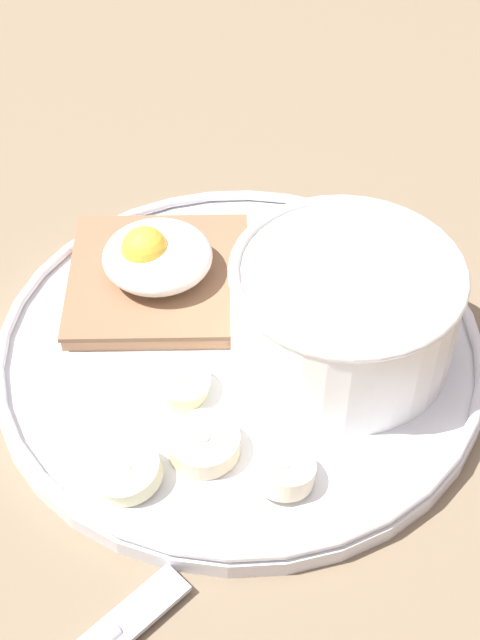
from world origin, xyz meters
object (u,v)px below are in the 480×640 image
object	(u,v)px
poached_egg	(155,255)
banana_slice_right	(127,472)
oatmeal_bowl	(343,303)
banana_slice_left	(284,471)
toast_slice	(159,278)
banana_slice_back	(181,383)
banana_slice_front	(204,444)

from	to	relation	value
poached_egg	banana_slice_right	distance (cm)	13.36
oatmeal_bowl	banana_slice_left	distance (cm)	9.76
toast_slice	poached_egg	distance (cm)	1.82
toast_slice	banana_slice_back	distance (cm)	8.10
banana_slice_left	banana_slice_back	bearing A→B (deg)	135.67
banana_slice_front	banana_slice_right	size ratio (longest dim) A/B	1.13
banana_slice_back	banana_slice_right	size ratio (longest dim) A/B	1.01
banana_slice_right	banana_slice_back	bearing A→B (deg)	68.99
banana_slice_front	banana_slice_back	world-z (taller)	banana_slice_back
toast_slice	poached_egg	xyz separation A→B (cm)	(-0.10, -0.07, 1.81)
toast_slice	banana_slice_right	xyz separation A→B (cm)	(-0.16, -13.30, -0.03)
oatmeal_bowl	banana_slice_back	distance (cm)	9.39
banana_slice_front	banana_slice_back	xyz separation A→B (cm)	(-1.44, 3.67, 0.12)
oatmeal_bowl	banana_slice_right	world-z (taller)	oatmeal_bowl
banana_slice_back	banana_slice_right	bearing A→B (deg)	-111.01
oatmeal_bowl	banana_slice_right	xyz separation A→B (cm)	(-10.33, -9.25, -2.45)
banana_slice_right	oatmeal_bowl	bearing A→B (deg)	41.84
poached_egg	banana_slice_front	world-z (taller)	poached_egg
oatmeal_bowl	banana_slice_front	distance (cm)	10.42
banana_slice_front	banana_slice_back	size ratio (longest dim) A/B	1.12
oatmeal_bowl	banana_slice_left	xyz separation A→B (cm)	(-2.94, -9.00, -2.36)
banana_slice_front	banana_slice_back	distance (cm)	3.94
toast_slice	banana_slice_front	xyz separation A→B (cm)	(3.37, -11.54, -0.05)
poached_egg	banana_slice_front	bearing A→B (deg)	-73.16
banana_slice_back	banana_slice_front	bearing A→B (deg)	-68.63
toast_slice	poached_egg	world-z (taller)	poached_egg
toast_slice	banana_slice_front	bearing A→B (deg)	-73.73
poached_egg	banana_slice_back	world-z (taller)	poached_egg
banana_slice_left	banana_slice_front	bearing A→B (deg)	158.65
poached_egg	banana_slice_left	xyz separation A→B (cm)	(7.34, -12.98, -1.75)
banana_slice_front	banana_slice_left	xyz separation A→B (cm)	(3.87, -1.51, 0.11)
toast_slice	banana_slice_back	world-z (taller)	banana_slice_back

